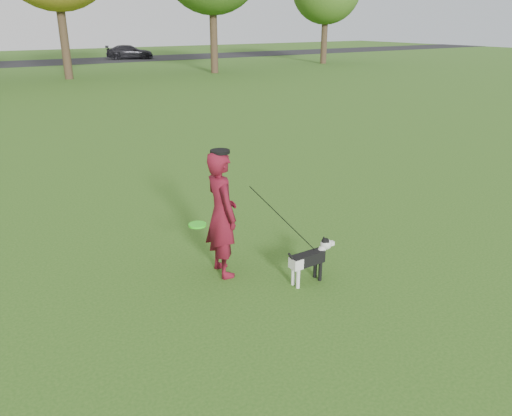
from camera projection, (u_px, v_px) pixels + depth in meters
ground at (252, 279)px, 6.79m from camera, size 120.00×120.00×0.00m
man at (222, 214)px, 6.65m from camera, size 0.48×0.68×1.74m
dog at (311, 257)px, 6.59m from camera, size 0.78×0.16×0.59m
car_right at (129, 52)px, 44.35m from camera, size 4.39×2.85×1.18m
man_held_items at (283, 219)px, 6.66m from camera, size 1.51×0.99×1.35m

